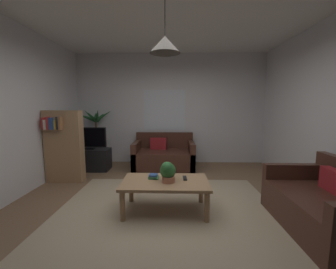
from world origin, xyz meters
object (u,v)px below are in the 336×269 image
Objects in this scene: remote_on_table_0 at (172,178)px; tv at (89,138)px; bookshelf_corner at (64,146)px; couch_under_window at (164,156)px; pendant_lamp at (165,45)px; coffee_table at (165,185)px; book_on_table_0 at (154,178)px; tv_stand at (90,159)px; book_on_table_1 at (153,177)px; remote_on_table_1 at (185,178)px; potted_palm_corner at (96,136)px; couch_right_side at (328,209)px; book_on_table_2 at (153,175)px; potted_plant_on_table at (168,171)px.

tv is at bearing -59.71° from remote_on_table_0.
remote_on_table_0 is 0.11× the size of bookshelf_corner.
pendant_lamp reaches higher than couch_under_window.
book_on_table_0 is at bearing 151.37° from coffee_table.
tv_stand reaches higher than coffee_table.
remote_on_table_1 is at bearing -1.08° from book_on_table_1.
potted_palm_corner is at bearing 93.40° from tv_stand.
couch_right_side is 12.16× the size of book_on_table_2.
tv_stand is at bearing 90.00° from tv.
tv_stand is at bearing 133.61° from potted_plant_on_table.
book_on_table_1 is at bearing -72.19° from book_on_table_2.
tv_stand reaches higher than book_on_table_1.
book_on_table_0 is at bearing -21.16° from remote_on_table_0.
couch_right_side is 2.19m from book_on_table_2.
book_on_table_1 is 0.18× the size of pendant_lamp.
tv reaches higher than book_on_table_1.
potted_plant_on_table is at bearing -102.08° from couch_right_side.
book_on_table_1 is at bearing -54.68° from potted_palm_corner.
couch_right_side reaches higher than coffee_table.
book_on_table_0 is at bearing -29.71° from bookshelf_corner.
tv_stand is (-1.83, 1.92, -0.13)m from coffee_table.
remote_on_table_1 is (0.45, -0.01, -0.04)m from book_on_table_2.
remote_on_table_0 is 1.00× the size of remote_on_table_1.
coffee_table is 3.11m from potted_palm_corner.
tv is at bearing 132.43° from book_on_table_1.
potted_plant_on_table is at bearing -29.93° from bookshelf_corner.
potted_plant_on_table is (-0.05, -0.10, 0.14)m from remote_on_table_0.
bookshelf_corner reaches higher than remote_on_table_1.
potted_palm_corner is at bearing 126.98° from pendant_lamp.
book_on_table_0 is at bearing 177.59° from remote_on_table_1.
tv_stand is 0.93m from bookshelf_corner.
couch_right_side is at bearing -32.14° from tv_stand.
book_on_table_1 is 0.45m from remote_on_table_1.
couch_under_window is at bearing 28.28° from bookshelf_corner.
book_on_table_2 is at bearing -29.72° from bookshelf_corner.
book_on_table_1 is 2.47m from tv.
potted_palm_corner is (-1.69, 2.38, 0.27)m from book_on_table_0.
couch_right_side is 11.72× the size of book_on_table_1.
remote_on_table_0 is (0.09, 0.07, 0.07)m from coffee_table.
book_on_table_1 is 0.42× the size of potted_plant_on_table.
potted_palm_corner is (-1.86, 2.47, 0.34)m from coffee_table.
couch_under_window is 2.17m from coffee_table.
book_on_table_1 is at bearing 177.59° from remote_on_table_1.
book_on_table_2 is (-0.00, 0.00, 0.02)m from book_on_table_1.
couch_under_window is 12.43× the size of book_on_table_2.
potted_plant_on_table is (-1.90, 0.41, 0.32)m from couch_right_side.
pendant_lamp is (-0.09, -0.07, 1.81)m from remote_on_table_0.
couch_right_side is 1.97m from potted_plant_on_table.
tv reaches higher than couch_under_window.
tv reaches higher than potted_plant_on_table.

